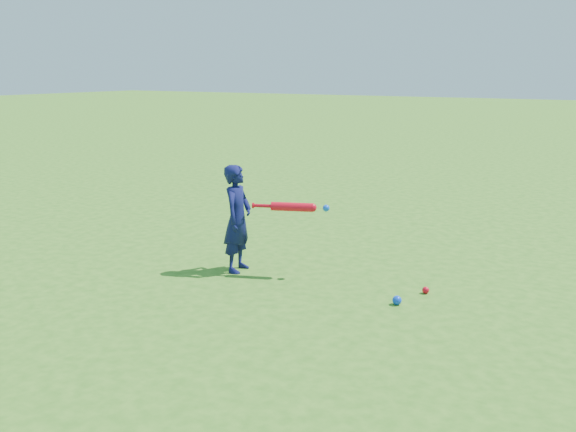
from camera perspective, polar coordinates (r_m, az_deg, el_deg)
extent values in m
plane|color=#326E1A|center=(6.96, -5.62, -3.41)|extent=(80.00, 80.00, 0.00)
imported|color=#0F1146|center=(6.27, -4.51, -0.23)|extent=(0.32, 0.42, 1.06)
sphere|color=red|center=(5.87, 12.14, -6.46)|extent=(0.06, 0.06, 0.06)
sphere|color=blue|center=(5.55, 9.66, -7.40)|extent=(0.08, 0.08, 0.08)
cylinder|color=red|center=(6.15, -3.12, 0.94)|extent=(0.03, 0.06, 0.06)
cylinder|color=red|center=(6.13, -2.26, 0.91)|extent=(0.19, 0.10, 0.03)
cylinder|color=red|center=(6.08, 0.33, 0.82)|extent=(0.40, 0.22, 0.08)
sphere|color=red|center=(6.05, 2.17, 0.75)|extent=(0.08, 0.08, 0.08)
sphere|color=blue|center=(6.03, 3.41, 0.70)|extent=(0.07, 0.07, 0.07)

